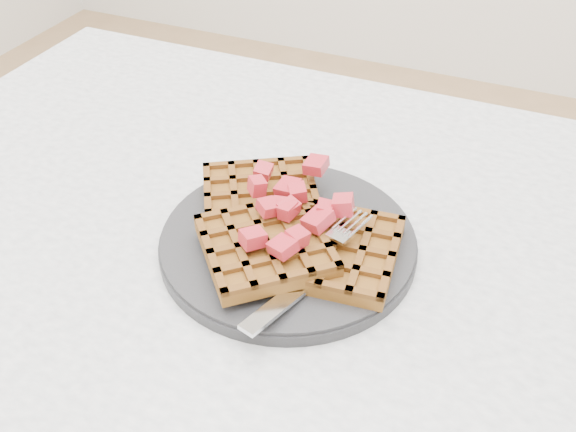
{
  "coord_description": "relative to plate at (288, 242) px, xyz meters",
  "views": [
    {
      "loc": [
        0.1,
        -0.4,
        1.17
      ],
      "look_at": [
        -0.08,
        0.03,
        0.79
      ],
      "focal_mm": 40.0,
      "sensor_mm": 36.0,
      "label": 1
    }
  ],
  "objects": [
    {
      "name": "fork",
      "position": [
        0.05,
        -0.04,
        0.02
      ],
      "size": [
        0.07,
        0.18,
        0.02
      ],
      "primitive_type": null,
      "rotation": [
        0.0,
        0.0,
        -0.27
      ],
      "color": "silver",
      "rests_on": "plate"
    },
    {
      "name": "strawberry_pile",
      "position": [
        0.0,
        0.0,
        0.05
      ],
      "size": [
        0.15,
        0.15,
        0.02
      ],
      "primitive_type": null,
      "color": "maroon",
      "rests_on": "waffles"
    },
    {
      "name": "plate",
      "position": [
        0.0,
        0.0,
        0.0
      ],
      "size": [
        0.25,
        0.25,
        0.02
      ],
      "primitive_type": "cylinder",
      "color": "black",
      "rests_on": "table"
    },
    {
      "name": "table",
      "position": [
        0.08,
        -0.03,
        -0.12
      ],
      "size": [
        1.2,
        0.8,
        0.75
      ],
      "color": "silver",
      "rests_on": "ground"
    },
    {
      "name": "waffles",
      "position": [
        0.0,
        -0.0,
        0.02
      ],
      "size": [
        0.24,
        0.23,
        0.03
      ],
      "color": "brown",
      "rests_on": "plate"
    }
  ]
}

